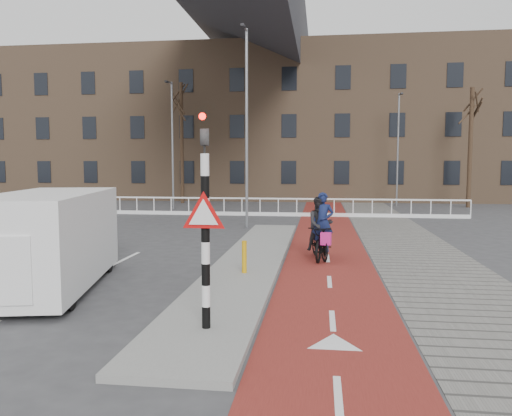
# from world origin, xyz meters

# --- Properties ---
(ground) EXTENTS (120.00, 120.00, 0.00)m
(ground) POSITION_xyz_m (0.00, 0.00, 0.00)
(ground) COLOR #38383A
(ground) RESTS_ON ground
(bike_lane) EXTENTS (2.50, 60.00, 0.01)m
(bike_lane) POSITION_xyz_m (1.50, 10.00, 0.01)
(bike_lane) COLOR maroon
(bike_lane) RESTS_ON ground
(sidewalk) EXTENTS (3.00, 60.00, 0.01)m
(sidewalk) POSITION_xyz_m (4.30, 10.00, 0.01)
(sidewalk) COLOR slate
(sidewalk) RESTS_ON ground
(curb_island) EXTENTS (1.80, 16.00, 0.12)m
(curb_island) POSITION_xyz_m (-0.70, 4.00, 0.06)
(curb_island) COLOR gray
(curb_island) RESTS_ON ground
(traffic_signal) EXTENTS (0.80, 0.80, 3.68)m
(traffic_signal) POSITION_xyz_m (-0.60, -2.02, 1.99)
(traffic_signal) COLOR black
(traffic_signal) RESTS_ON curb_island
(bollard) EXTENTS (0.12, 0.12, 0.80)m
(bollard) POSITION_xyz_m (-0.61, 2.23, 0.52)
(bollard) COLOR #CC930B
(bollard) RESTS_ON curb_island
(cyclist_near) EXTENTS (0.97, 2.00, 1.99)m
(cyclist_near) POSITION_xyz_m (1.34, 4.81, 0.68)
(cyclist_near) COLOR black
(cyclist_near) RESTS_ON bike_lane
(cyclist_far) EXTENTS (0.92, 1.77, 1.85)m
(cyclist_far) POSITION_xyz_m (1.25, 4.87, 0.78)
(cyclist_far) COLOR black
(cyclist_far) RESTS_ON bike_lane
(van) EXTENTS (3.04, 5.40, 2.19)m
(van) POSITION_xyz_m (-4.80, 0.51, 1.15)
(van) COLOR white
(van) RESTS_ON ground
(railing) EXTENTS (28.00, 0.10, 0.99)m
(railing) POSITION_xyz_m (-5.00, 17.00, 0.31)
(railing) COLOR silver
(railing) RESTS_ON ground
(townhouse_row) EXTENTS (46.00, 10.00, 15.90)m
(townhouse_row) POSITION_xyz_m (-3.00, 32.00, 7.81)
(townhouse_row) COLOR #7F6047
(townhouse_row) RESTS_ON ground
(tree_mid) EXTENTS (0.26, 0.26, 8.59)m
(tree_mid) POSITION_xyz_m (-8.64, 25.11, 4.30)
(tree_mid) COLOR black
(tree_mid) RESTS_ON ground
(tree_right) EXTENTS (0.27, 0.27, 7.70)m
(tree_right) POSITION_xyz_m (10.83, 23.96, 3.85)
(tree_right) COLOR black
(tree_right) RESTS_ON ground
(streetlight_near) EXTENTS (0.12, 0.12, 8.59)m
(streetlight_near) POSITION_xyz_m (-1.95, 11.72, 4.29)
(streetlight_near) COLOR slate
(streetlight_near) RESTS_ON ground
(streetlight_left) EXTENTS (0.12, 0.12, 7.84)m
(streetlight_left) POSITION_xyz_m (-7.87, 20.29, 3.92)
(streetlight_left) COLOR slate
(streetlight_left) RESTS_ON ground
(streetlight_right) EXTENTS (0.12, 0.12, 7.48)m
(streetlight_right) POSITION_xyz_m (6.38, 24.62, 3.74)
(streetlight_right) COLOR slate
(streetlight_right) RESTS_ON ground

